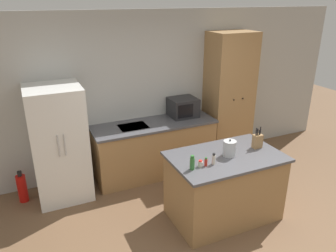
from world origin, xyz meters
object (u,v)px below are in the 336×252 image
at_px(microwave, 183,107).
at_px(spice_bottle_amber_oil, 200,164).
at_px(refrigerator, 59,144).
at_px(kettle, 230,148).
at_px(knife_block, 257,141).
at_px(fire_extinguisher, 22,188).
at_px(pantry_cabinet, 229,97).
at_px(spice_bottle_short_red, 206,162).
at_px(spice_bottle_tall_dark, 214,159).
at_px(spice_bottle_green_herb, 192,163).

distance_m(microwave, spice_bottle_amber_oil, 1.80).
bearing_deg(refrigerator, kettle, -37.09).
relative_size(knife_block, spice_bottle_amber_oil, 3.48).
relative_size(refrigerator, microwave, 3.71).
distance_m(spice_bottle_amber_oil, fire_extinguisher, 2.65).
relative_size(pantry_cabinet, kettle, 9.99).
height_order(knife_block, spice_bottle_short_red, knife_block).
relative_size(spice_bottle_tall_dark, fire_extinguisher, 0.29).
relative_size(knife_block, fire_extinguisher, 0.59).
relative_size(spice_bottle_amber_oil, fire_extinguisher, 0.17).
distance_m(spice_bottle_amber_oil, spice_bottle_green_herb, 0.13).
xyz_separation_m(microwave, kettle, (-0.15, -1.58, -0.04)).
xyz_separation_m(microwave, spice_bottle_green_herb, (-0.74, -1.70, -0.06)).
distance_m(refrigerator, spice_bottle_amber_oil, 2.09).
bearing_deg(spice_bottle_amber_oil, microwave, 69.69).
height_order(microwave, kettle, microwave).
distance_m(refrigerator, spice_bottle_tall_dark, 2.22).
xyz_separation_m(spice_bottle_amber_oil, spice_bottle_green_herb, (-0.12, -0.02, 0.04)).
distance_m(microwave, spice_bottle_tall_dark, 1.75).
bearing_deg(pantry_cabinet, knife_block, -110.33).
xyz_separation_m(pantry_cabinet, spice_bottle_tall_dark, (-1.32, -1.64, -0.15)).
height_order(spice_bottle_amber_oil, fire_extinguisher, spice_bottle_amber_oil).
bearing_deg(kettle, spice_bottle_green_herb, -168.67).
bearing_deg(spice_bottle_tall_dark, spice_bottle_amber_oil, 176.49).
bearing_deg(spice_bottle_tall_dark, spice_bottle_green_herb, -178.65).
bearing_deg(spice_bottle_amber_oil, spice_bottle_tall_dark, -3.51).
bearing_deg(spice_bottle_short_red, spice_bottle_green_herb, -177.71).
bearing_deg(microwave, spice_bottle_amber_oil, -110.31).
xyz_separation_m(microwave, fire_extinguisher, (-2.62, -0.09, -0.83)).
bearing_deg(spice_bottle_short_red, knife_block, 10.13).
bearing_deg(spice_bottle_tall_dark, spice_bottle_short_red, 179.66).
height_order(pantry_cabinet, spice_bottle_tall_dark, pantry_cabinet).
relative_size(spice_bottle_short_red, kettle, 0.48).
xyz_separation_m(pantry_cabinet, microwave, (-0.87, 0.05, -0.07)).
bearing_deg(kettle, microwave, 84.64).
relative_size(pantry_cabinet, spice_bottle_short_red, 20.77).
height_order(microwave, spice_bottle_amber_oil, microwave).
xyz_separation_m(spice_bottle_short_red, spice_bottle_amber_oil, (-0.07, 0.01, -0.01)).
distance_m(spice_bottle_short_red, fire_extinguisher, 2.71).
distance_m(pantry_cabinet, spice_bottle_green_herb, 2.31).
relative_size(spice_bottle_short_red, spice_bottle_amber_oil, 1.31).
height_order(microwave, spice_bottle_green_herb, microwave).
bearing_deg(spice_bottle_amber_oil, knife_block, 8.80).
xyz_separation_m(spice_bottle_tall_dark, kettle, (0.30, 0.11, 0.03)).
xyz_separation_m(refrigerator, fire_extinguisher, (-0.58, 0.06, -0.62)).
height_order(spice_bottle_tall_dark, kettle, kettle).
distance_m(spice_bottle_tall_dark, fire_extinguisher, 2.80).
xyz_separation_m(spice_bottle_amber_oil, kettle, (0.47, 0.10, 0.06)).
distance_m(spice_bottle_tall_dark, kettle, 0.32).
bearing_deg(microwave, spice_bottle_short_red, -108.10).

